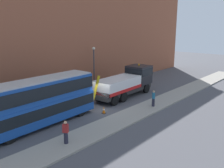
% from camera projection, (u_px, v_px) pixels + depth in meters
% --- Properties ---
extents(ground_plane, '(120.00, 120.00, 0.00)m').
position_uv_depth(ground_plane, '(95.00, 108.00, 25.49)').
color(ground_plane, '#4C4C51').
extents(near_kerb, '(60.00, 2.80, 0.15)m').
position_uv_depth(near_kerb, '(127.00, 117.00, 22.79)').
color(near_kerb, gray).
rests_on(near_kerb, ground_plane).
extents(building_facade, '(60.00, 1.50, 16.00)m').
position_uv_depth(building_facade, '(51.00, 29.00, 28.06)').
color(building_facade, '#935138').
rests_on(building_facade, ground_plane).
extents(recovery_tow_truck, '(10.19, 3.01, 3.67)m').
position_uv_depth(recovery_tow_truck, '(127.00, 82.00, 29.59)').
color(recovery_tow_truck, '#2D2D2D').
rests_on(recovery_tow_truck, ground_plane).
extents(double_decker_bus, '(11.12, 3.00, 4.06)m').
position_uv_depth(double_decker_bus, '(38.00, 101.00, 20.52)').
color(double_decker_bus, '#19479E').
rests_on(double_decker_bus, ground_plane).
extents(pedestrian_onlooker, '(0.43, 0.48, 1.71)m').
position_uv_depth(pedestrian_onlooker, '(66.00, 132.00, 17.37)').
color(pedestrian_onlooker, '#232333').
rests_on(pedestrian_onlooker, near_kerb).
extents(pedestrian_bystander, '(0.47, 0.46, 1.71)m').
position_uv_depth(pedestrian_bystander, '(153.00, 99.00, 25.49)').
color(pedestrian_bystander, '#232333').
rests_on(pedestrian_bystander, near_kerb).
extents(traffic_cone_near_bus, '(0.36, 0.36, 0.72)m').
position_uv_depth(traffic_cone_near_bus, '(104.00, 110.00, 23.94)').
color(traffic_cone_near_bus, orange).
rests_on(traffic_cone_near_bus, ground_plane).
extents(street_lamp, '(0.36, 0.36, 5.83)m').
position_uv_depth(street_lamp, '(94.00, 65.00, 31.16)').
color(street_lamp, '#38383D').
rests_on(street_lamp, ground_plane).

